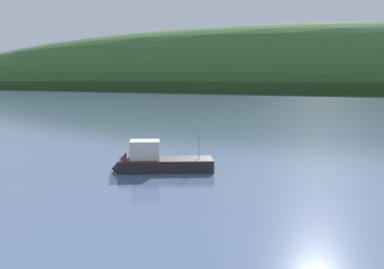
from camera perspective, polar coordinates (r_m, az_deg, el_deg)
far_shoreline_hill at (r=218.91m, az=9.09°, el=4.79°), size 485.82×91.68×53.56m
fishing_boat_moored at (r=35.57m, az=-3.97°, el=-3.32°), size 7.09×5.24×4.19m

